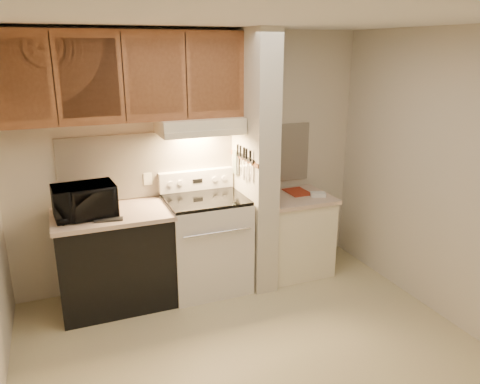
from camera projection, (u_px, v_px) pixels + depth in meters
floor at (252, 351)px, 3.74m from camera, size 3.60×3.60×0.00m
ceiling at (255, 19)px, 3.00m from camera, size 3.60×3.60×0.00m
wall_back at (194, 159)px, 4.70m from camera, size 3.60×2.50×0.02m
wall_right at (446, 178)px, 4.01m from camera, size 0.02×3.00×2.50m
backsplash at (194, 161)px, 4.69m from camera, size 2.60×0.02×0.63m
range_body at (206, 244)px, 4.63m from camera, size 0.76×0.65×0.92m
oven_window at (217, 253)px, 4.33m from camera, size 0.50×0.01×0.30m
oven_handle at (218, 233)px, 4.23m from camera, size 0.65×0.02×0.02m
cooktop at (205, 199)px, 4.49m from camera, size 0.74×0.64×0.03m
range_backguard at (196, 180)px, 4.70m from camera, size 0.76×0.08×0.20m
range_display at (198, 181)px, 4.67m from camera, size 0.10×0.01×0.04m
range_knob_left_outer at (170, 184)px, 4.56m from camera, size 0.05×0.02×0.05m
range_knob_left_inner at (180, 183)px, 4.60m from camera, size 0.05×0.02×0.05m
range_knob_right_inner at (215, 179)px, 4.73m from camera, size 0.05×0.02×0.05m
range_knob_right_outer at (224, 178)px, 4.76m from camera, size 0.05×0.02×0.05m
dishwasher_front at (116, 261)px, 4.33m from camera, size 1.00×0.63×0.87m
left_countertop at (112, 215)px, 4.19m from camera, size 1.04×0.67×0.04m
spoon_rest at (108, 220)px, 3.99m from camera, size 0.25×0.11×0.02m
teal_jar at (68, 205)px, 4.24m from camera, size 0.09×0.09×0.09m
outlet at (148, 179)px, 4.55m from camera, size 0.08×0.01×0.12m
microwave at (84, 201)px, 4.05m from camera, size 0.54×0.39×0.29m
partition_pillar at (254, 162)px, 4.57m from camera, size 0.22×0.70×2.50m
pillar_trim at (244, 158)px, 4.51m from camera, size 0.01×0.70×0.04m
knife_strip at (245, 157)px, 4.46m from camera, size 0.02×0.42×0.04m
knife_blade_a at (251, 172)px, 4.34m from camera, size 0.01×0.03×0.16m
knife_handle_a at (250, 156)px, 4.30m from camera, size 0.02×0.02×0.10m
knife_blade_b at (246, 170)px, 4.43m from camera, size 0.01×0.04×0.18m
knife_handle_b at (246, 154)px, 4.38m from camera, size 0.02×0.02×0.10m
knife_blade_c at (244, 170)px, 4.48m from camera, size 0.01×0.04×0.20m
knife_handle_c at (244, 153)px, 4.44m from camera, size 0.02×0.02×0.10m
knife_blade_d at (241, 166)px, 4.55m from camera, size 0.01×0.04×0.16m
knife_handle_d at (240, 151)px, 4.52m from camera, size 0.02×0.02×0.10m
knife_blade_e at (237, 165)px, 4.63m from camera, size 0.01×0.04×0.18m
knife_handle_e at (238, 149)px, 4.58m from camera, size 0.02×0.02×0.10m
oven_mitt at (236, 162)px, 4.68m from camera, size 0.03×0.10×0.23m
right_cab_base at (293, 236)px, 4.98m from camera, size 0.70×0.60×0.81m
right_countertop at (295, 198)px, 4.86m from camera, size 0.74×0.64×0.04m
red_folder at (297, 192)px, 4.97m from camera, size 0.23×0.31×0.01m
white_box at (318, 194)px, 4.84m from camera, size 0.18×0.15×0.04m
range_hood at (200, 125)px, 4.39m from camera, size 0.78×0.44×0.15m
hood_lip at (207, 134)px, 4.22m from camera, size 0.78×0.04×0.06m
upper_cabinets at (120, 76)px, 4.05m from camera, size 2.18×0.33×0.77m
cab_door_a at (16, 80)px, 3.62m from camera, size 0.46×0.01×0.63m
cab_gap_a at (54, 79)px, 3.71m from camera, size 0.01×0.01×0.73m
cab_door_b at (89, 78)px, 3.81m from camera, size 0.46×0.01×0.63m
cab_gap_b at (123, 77)px, 3.91m from camera, size 0.01×0.01×0.73m
cab_door_c at (156, 77)px, 4.00m from camera, size 0.46×0.01×0.63m
cab_gap_c at (186, 76)px, 4.10m from camera, size 0.01×0.01×0.73m
cab_door_d at (216, 75)px, 4.20m from camera, size 0.46×0.01×0.63m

